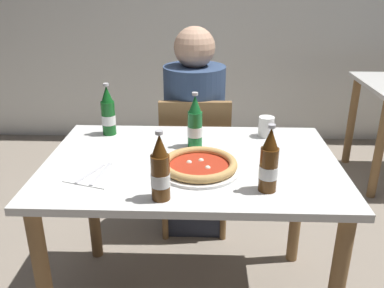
{
  "coord_description": "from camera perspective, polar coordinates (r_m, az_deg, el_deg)",
  "views": [
    {
      "loc": [
        0.06,
        -1.54,
        1.46
      ],
      "look_at": [
        0.0,
        0.05,
        0.8
      ],
      "focal_mm": 38.44,
      "sensor_mm": 36.0,
      "label": 1
    }
  ],
  "objects": [
    {
      "name": "beer_bottle_right",
      "position": [
        1.97,
        -11.55,
        4.22
      ],
      "size": [
        0.07,
        0.07,
        0.25
      ],
      "color": "#14591E",
      "rests_on": "dining_table_main"
    },
    {
      "name": "chair_behind_table",
      "position": [
        2.36,
        0.32,
        -1.93
      ],
      "size": [
        0.41,
        0.41,
        0.85
      ],
      "rotation": [
        0.0,
        0.0,
        3.17
      ],
      "color": "olive",
      "rests_on": "ground_plane"
    },
    {
      "name": "beer_bottle_center",
      "position": [
        1.37,
        -4.43,
        -3.76
      ],
      "size": [
        0.07,
        0.07,
        0.25
      ],
      "color": "#512D0F",
      "rests_on": "dining_table_main"
    },
    {
      "name": "beer_bottle_extra",
      "position": [
        1.44,
        10.62,
        -2.67
      ],
      "size": [
        0.07,
        0.07,
        0.25
      ],
      "color": "#512D0F",
      "rests_on": "dining_table_main"
    },
    {
      "name": "diner_seated",
      "position": [
        2.36,
        0.32,
        0.83
      ],
      "size": [
        0.34,
        0.34,
        1.21
      ],
      "color": "#2D3342",
      "rests_on": "ground_plane"
    },
    {
      "name": "dining_table_main",
      "position": [
        1.74,
        -0.06,
        -5.63
      ],
      "size": [
        1.2,
        0.8,
        0.75
      ],
      "color": "silver",
      "rests_on": "ground_plane"
    },
    {
      "name": "beer_bottle_left",
      "position": [
        1.78,
        0.42,
        2.74
      ],
      "size": [
        0.07,
        0.07,
        0.25
      ],
      "color": "#196B2D",
      "rests_on": "dining_table_main"
    },
    {
      "name": "napkin_with_cutlery",
      "position": [
        1.61,
        -13.16,
        -4.14
      ],
      "size": [
        0.23,
        0.23,
        0.01
      ],
      "color": "white",
      "rests_on": "dining_table_main"
    },
    {
      "name": "paper_cup",
      "position": [
        1.95,
        10.25,
        2.38
      ],
      "size": [
        0.07,
        0.07,
        0.09
      ],
      "primitive_type": "cylinder",
      "color": "white",
      "rests_on": "dining_table_main"
    },
    {
      "name": "pizza_margherita_near",
      "position": [
        1.6,
        1.0,
        -3.0
      ],
      "size": [
        0.32,
        0.32,
        0.04
      ],
      "color": "white",
      "rests_on": "dining_table_main"
    }
  ]
}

